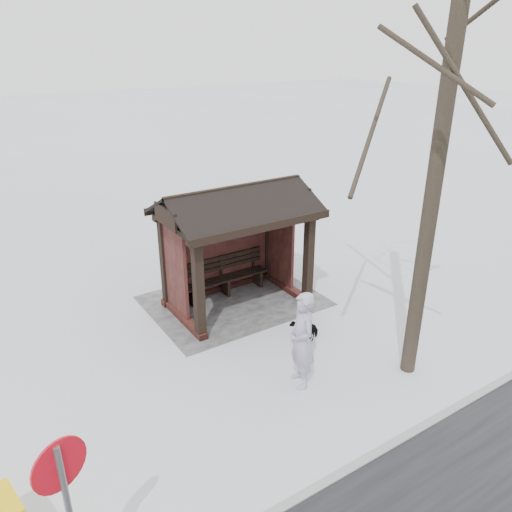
{
  "coord_description": "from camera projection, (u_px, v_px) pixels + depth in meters",
  "views": [
    {
      "loc": [
        5.65,
        9.58,
        6.13
      ],
      "look_at": [
        -0.03,
        0.8,
        1.61
      ],
      "focal_mm": 35.0,
      "sensor_mm": 36.0,
      "label": 1
    }
  ],
  "objects": [
    {
      "name": "road_sign",
      "position": [
        65.0,
        493.0,
        5.23
      ],
      "size": [
        0.6,
        0.24,
        2.46
      ],
      "rotation": [
        0.0,
        0.0,
        0.35
      ],
      "color": "gray",
      "rests_on": "ground"
    },
    {
      "name": "dog",
      "position": [
        304.0,
        330.0,
        11.01
      ],
      "size": [
        0.66,
        0.36,
        0.53
      ],
      "primitive_type": "imported",
      "rotation": [
        0.0,
        0.0,
        1.45
      ],
      "color": "black",
      "rests_on": "ground"
    },
    {
      "name": "bus_shelter",
      "position": [
        233.0,
        222.0,
        11.89
      ],
      "size": [
        3.6,
        2.4,
        3.09
      ],
      "color": "#3C1B16",
      "rests_on": "ground"
    },
    {
      "name": "tree_near",
      "position": [
        455.0,
        39.0,
        7.7
      ],
      "size": [
        3.42,
        3.42,
        9.03
      ],
      "color": "black",
      "rests_on": "ground"
    },
    {
      "name": "ground",
      "position": [
        238.0,
        304.0,
        12.63
      ],
      "size": [
        120.0,
        120.0,
        0.0
      ],
      "primitive_type": "plane",
      "color": "silver",
      "rests_on": "ground"
    },
    {
      "name": "kerb",
      "position": [
        406.0,
        437.0,
        8.38
      ],
      "size": [
        120.0,
        0.15,
        0.06
      ],
      "primitive_type": "cube",
      "color": "gray",
      "rests_on": "ground"
    },
    {
      "name": "pedestrian",
      "position": [
        302.0,
        340.0,
        9.33
      ],
      "size": [
        0.64,
        0.81,
        1.95
      ],
      "primitive_type": "imported",
      "rotation": [
        0.0,
        0.0,
        1.3
      ],
      "color": "#A39BB5",
      "rests_on": "ground"
    },
    {
      "name": "trampled_patch",
      "position": [
        234.0,
        301.0,
        12.78
      ],
      "size": [
        4.2,
        3.2,
        0.02
      ],
      "primitive_type": "cube",
      "color": "gray",
      "rests_on": "ground"
    }
  ]
}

